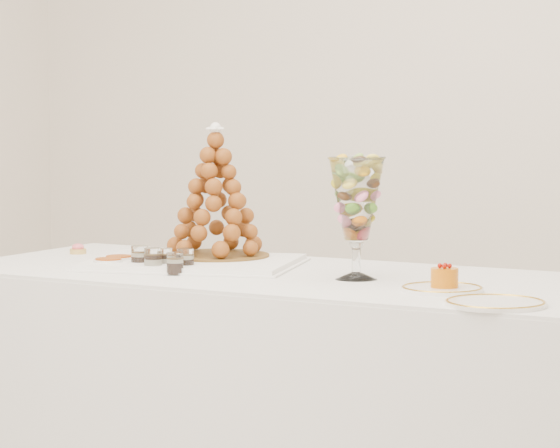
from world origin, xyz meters
The scene contains 15 objects.
buffet_table centered at (0.02, 0.40, 0.39)m, with size 2.09×0.89×0.79m.
lace_tray centered at (-0.34, 0.41, 0.80)m, with size 0.60×0.45×0.02m, color white.
macaron_vase centered at (0.22, 0.38, 1.01)m, with size 0.15×0.15×0.34m.
cake_plate centered at (0.53, 0.28, 0.79)m, with size 0.22×0.22×0.01m, color white.
spare_plate centered at (0.74, 0.11, 0.79)m, with size 0.25×0.25×0.01m, color white.
pink_tart centered at (-0.85, 0.49, 0.80)m, with size 0.05×0.05×0.03m.
verrine_a centered at (-0.44, 0.27, 0.82)m, with size 0.05×0.05×0.07m, color white.
verrine_b centered at (-0.36, 0.28, 0.82)m, with size 0.05×0.05×0.06m, color white.
verrine_c centered at (-0.28, 0.28, 0.82)m, with size 0.05×0.05×0.07m, color white.
verrine_d centered at (-0.36, 0.22, 0.82)m, with size 0.05×0.05×0.07m, color white.
verrine_e centered at (-0.26, 0.20, 0.82)m, with size 0.05×0.05×0.06m, color white.
ramekin_back centered at (-0.53, 0.29, 0.80)m, with size 0.09×0.09×0.03m, color white.
ramekin_front centered at (-0.52, 0.22, 0.80)m, with size 0.09×0.09×0.03m, color white.
croquembouche centered at (-0.32, 0.51, 1.01)m, with size 0.33×0.33×0.41m.
mousse_cake centered at (0.53, 0.29, 0.82)m, with size 0.07×0.07×0.06m.
Camera 1 is at (1.90, -2.88, 1.27)m, focal length 85.00 mm.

